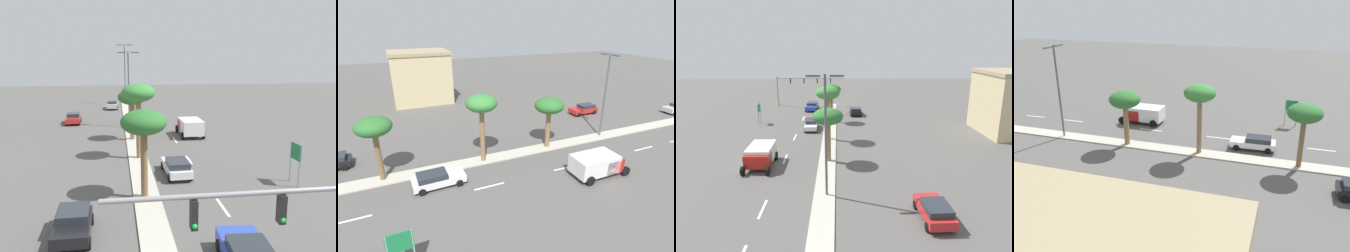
% 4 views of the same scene
% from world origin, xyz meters
% --- Properties ---
extents(ground_plane, '(160.00, 160.00, 0.00)m').
position_xyz_m(ground_plane, '(0.00, 32.35, 0.00)').
color(ground_plane, '#565451').
extents(median_curb, '(1.80, 83.18, 0.12)m').
position_xyz_m(median_curb, '(0.00, 41.59, 0.06)').
color(median_curb, '#B7B2A3').
rests_on(median_curb, ground).
extents(lane_stripe_outboard, '(0.20, 2.80, 0.01)m').
position_xyz_m(lane_stripe_outboard, '(4.70, 12.16, 0.01)').
color(lane_stripe_outboard, silver).
rests_on(lane_stripe_outboard, ground).
extents(lane_stripe_leading, '(0.20, 2.80, 0.01)m').
position_xyz_m(lane_stripe_leading, '(4.70, 22.96, 0.01)').
color(lane_stripe_leading, silver).
rests_on(lane_stripe_leading, ground).
extents(lane_stripe_right, '(0.20, 2.80, 0.01)m').
position_xyz_m(lane_stripe_right, '(4.70, 31.08, 0.01)').
color(lane_stripe_right, silver).
rests_on(lane_stripe_right, ground).
extents(lane_stripe_inboard, '(0.20, 2.80, 0.01)m').
position_xyz_m(lane_stripe_inboard, '(4.70, 41.71, 0.01)').
color(lane_stripe_inboard, silver).
rests_on(lane_stripe_inboard, ground).
extents(lane_stripe_mid, '(0.20, 2.80, 0.01)m').
position_xyz_m(lane_stripe_mid, '(4.70, 47.52, 0.01)').
color(lane_stripe_mid, silver).
rests_on(lane_stripe_mid, ground).
extents(directional_road_sign, '(0.10, 1.47, 3.18)m').
position_xyz_m(directional_road_sign, '(11.25, 15.46, 2.27)').
color(directional_road_sign, gray).
rests_on(directional_road_sign, ground).
extents(palm_tree_front, '(3.09, 3.09, 6.01)m').
position_xyz_m(palm_tree_front, '(-0.15, 14.39, 5.11)').
color(palm_tree_front, brown).
rests_on(palm_tree_front, median_curb).
extents(palm_tree_inboard, '(3.10, 3.10, 7.00)m').
position_xyz_m(palm_tree_inboard, '(0.10, 23.99, 6.01)').
color(palm_tree_inboard, olive).
rests_on(palm_tree_inboard, median_curb).
extents(palm_tree_mid, '(3.23, 3.23, 5.78)m').
position_xyz_m(palm_tree_mid, '(-0.13, 31.82, 4.83)').
color(palm_tree_mid, olive).
rests_on(palm_tree_mid, median_curb).
extents(street_lamp_rear, '(2.90, 0.24, 10.06)m').
position_xyz_m(street_lamp_rear, '(-0.20, 39.63, 5.99)').
color(street_lamp_rear, '#515459').
rests_on(street_lamp_rear, median_curb).
extents(street_lamp_front, '(2.90, 0.24, 11.76)m').
position_xyz_m(street_lamp_front, '(-0.07, 62.95, 6.87)').
color(street_lamp_front, '#515459').
rests_on(street_lamp_front, median_curb).
extents(sedan_red_center, '(2.16, 4.33, 1.47)m').
position_xyz_m(sedan_red_center, '(-8.10, 43.45, 0.78)').
color(sedan_red_center, red).
rests_on(sedan_red_center, ground).
extents(sedan_silver_inboard, '(2.05, 4.16, 1.43)m').
position_xyz_m(sedan_silver_inboard, '(-2.66, 57.26, 0.77)').
color(sedan_silver_inboard, '#B2B2B7').
rests_on(sedan_silver_inboard, ground).
extents(sedan_white_mid, '(2.07, 4.62, 1.38)m').
position_xyz_m(sedan_white_mid, '(2.81, 18.81, 0.74)').
color(sedan_white_mid, silver).
rests_on(sedan_white_mid, ground).
extents(sedan_black_outboard, '(2.04, 3.90, 1.38)m').
position_xyz_m(sedan_black_outboard, '(-4.37, 9.73, 0.74)').
color(sedan_black_outboard, black).
rests_on(sedan_black_outboard, ground).
extents(box_truck, '(2.72, 5.31, 2.10)m').
position_xyz_m(box_truck, '(6.89, 32.98, 1.20)').
color(box_truck, '#B21E19').
rests_on(box_truck, ground).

